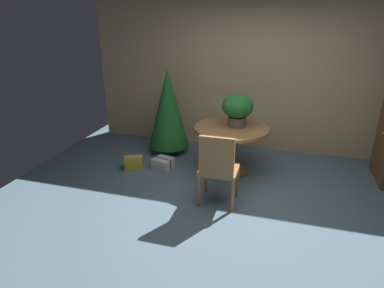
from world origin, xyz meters
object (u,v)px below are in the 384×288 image
round_dining_table (231,141)px  gift_box_cream (163,163)px  flower_vase (237,108)px  wooden_chair_near (218,167)px  holiday_tree (168,109)px  gift_box_gold (134,163)px

round_dining_table → gift_box_cream: bearing=-172.1°
round_dining_table → gift_box_cream: (-1.05, -0.15, -0.44)m
flower_vase → wooden_chair_near: flower_vase is taller
round_dining_table → holiday_tree: (-1.18, 0.50, 0.27)m
flower_vase → gift_box_gold: flower_vase is taller
gift_box_cream → gift_box_gold: (-0.43, -0.17, 0.03)m
flower_vase → wooden_chair_near: bearing=-93.4°
holiday_tree → gift_box_gold: 1.11m
holiday_tree → gift_box_gold: bearing=-110.4°
wooden_chair_near → gift_box_cream: (-1.05, 0.83, -0.46)m
round_dining_table → flower_vase: bearing=48.4°
wooden_chair_near → holiday_tree: bearing=128.7°
flower_vase → holiday_tree: 1.33m
holiday_tree → gift_box_cream: size_ratio=4.20×
wooden_chair_near → holiday_tree: size_ratio=0.66×
wooden_chair_near → gift_box_cream: 1.41m
wooden_chair_near → gift_box_cream: size_ratio=2.79×
wooden_chair_near → holiday_tree: holiday_tree is taller
wooden_chair_near → gift_box_gold: size_ratio=3.00×
flower_vase → wooden_chair_near: (-0.06, -1.04, -0.48)m
wooden_chair_near → flower_vase: bearing=86.6°
flower_vase → gift_box_gold: size_ratio=1.48×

